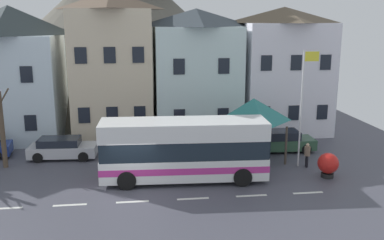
{
  "coord_description": "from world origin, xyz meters",
  "views": [
    {
      "loc": [
        0.4,
        -21.05,
        8.73
      ],
      "look_at": [
        3.67,
        4.65,
        2.72
      ],
      "focal_mm": 40.6,
      "sensor_mm": 36.0,
      "label": 1
    }
  ],
  "objects_px": {
    "townhouse_01": "(13,74)",
    "townhouse_02": "(113,65)",
    "townhouse_03": "(196,73)",
    "bus_shelter": "(254,110)",
    "transit_bus": "(184,151)",
    "parked_car_00": "(281,141)",
    "pedestrian_01": "(266,151)",
    "public_bench": "(272,142)",
    "pedestrian_02": "(307,153)",
    "townhouse_04": "(282,70)",
    "flagpole": "(303,101)",
    "hilltop_castle": "(119,19)",
    "parked_car_01": "(62,148)",
    "bare_tree_01": "(2,128)",
    "harbour_buoy": "(328,164)",
    "pedestrian_00": "(240,152)"
  },
  "relations": [
    {
      "from": "public_bench",
      "to": "townhouse_04",
      "type": "bearing_deg",
      "value": 66.29
    },
    {
      "from": "townhouse_01",
      "to": "public_bench",
      "type": "xyz_separation_m",
      "value": [
        18.14,
        -5.05,
        -4.39
      ]
    },
    {
      "from": "harbour_buoy",
      "to": "public_bench",
      "type": "bearing_deg",
      "value": 103.14
    },
    {
      "from": "transit_bus",
      "to": "pedestrian_00",
      "type": "height_order",
      "value": "transit_bus"
    },
    {
      "from": "transit_bus",
      "to": "pedestrian_01",
      "type": "distance_m",
      "value": 5.62
    },
    {
      "from": "hilltop_castle",
      "to": "pedestrian_02",
      "type": "xyz_separation_m",
      "value": [
        11.89,
        -26.83,
        -7.88
      ]
    },
    {
      "from": "bare_tree_01",
      "to": "transit_bus",
      "type": "bearing_deg",
      "value": -18.38
    },
    {
      "from": "parked_car_01",
      "to": "public_bench",
      "type": "bearing_deg",
      "value": 4.97
    },
    {
      "from": "parked_car_00",
      "to": "bus_shelter",
      "type": "bearing_deg",
      "value": -152.78
    },
    {
      "from": "townhouse_01",
      "to": "transit_bus",
      "type": "relative_size",
      "value": 1.06
    },
    {
      "from": "hilltop_castle",
      "to": "pedestrian_01",
      "type": "xyz_separation_m",
      "value": [
        9.51,
        -26.25,
        -7.83
      ]
    },
    {
      "from": "pedestrian_02",
      "to": "townhouse_01",
      "type": "bearing_deg",
      "value": 154.4
    },
    {
      "from": "parked_car_00",
      "to": "pedestrian_02",
      "type": "bearing_deg",
      "value": -80.88
    },
    {
      "from": "townhouse_01",
      "to": "townhouse_02",
      "type": "relative_size",
      "value": 0.9
    },
    {
      "from": "townhouse_01",
      "to": "parked_car_01",
      "type": "xyz_separation_m",
      "value": [
        4.08,
        -5.48,
        -4.2
      ]
    },
    {
      "from": "transit_bus",
      "to": "pedestrian_01",
      "type": "bearing_deg",
      "value": 22.01
    },
    {
      "from": "townhouse_01",
      "to": "public_bench",
      "type": "bearing_deg",
      "value": -15.57
    },
    {
      "from": "townhouse_03",
      "to": "transit_bus",
      "type": "bearing_deg",
      "value": -101.47
    },
    {
      "from": "townhouse_04",
      "to": "public_bench",
      "type": "height_order",
      "value": "townhouse_04"
    },
    {
      "from": "pedestrian_02",
      "to": "bare_tree_01",
      "type": "xyz_separation_m",
      "value": [
        -18.11,
        2.22,
        1.59
      ]
    },
    {
      "from": "townhouse_04",
      "to": "pedestrian_01",
      "type": "distance_m",
      "value": 10.1
    },
    {
      "from": "townhouse_03",
      "to": "bus_shelter",
      "type": "xyz_separation_m",
      "value": [
        2.79,
        -6.61,
        -1.65
      ]
    },
    {
      "from": "parked_car_01",
      "to": "parked_car_00",
      "type": "bearing_deg",
      "value": 2.26
    },
    {
      "from": "parked_car_00",
      "to": "pedestrian_01",
      "type": "xyz_separation_m",
      "value": [
        -1.88,
        -2.83,
        0.22
      ]
    },
    {
      "from": "parked_car_00",
      "to": "hilltop_castle",
      "type": "bearing_deg",
      "value": 116.82
    },
    {
      "from": "townhouse_02",
      "to": "bare_tree_01",
      "type": "distance_m",
      "value": 9.99
    },
    {
      "from": "hilltop_castle",
      "to": "parked_car_00",
      "type": "distance_m",
      "value": 27.27
    },
    {
      "from": "parked_car_01",
      "to": "pedestrian_02",
      "type": "relative_size",
      "value": 2.93
    },
    {
      "from": "bus_shelter",
      "to": "bare_tree_01",
      "type": "xyz_separation_m",
      "value": [
        -15.33,
        -0.05,
        -0.67
      ]
    },
    {
      "from": "parked_car_00",
      "to": "flagpole",
      "type": "xyz_separation_m",
      "value": [
        0.1,
        -3.21,
        3.37
      ]
    },
    {
      "from": "public_bench",
      "to": "flagpole",
      "type": "distance_m",
      "value": 5.31
    },
    {
      "from": "hilltop_castle",
      "to": "public_bench",
      "type": "distance_m",
      "value": 26.58
    },
    {
      "from": "townhouse_02",
      "to": "hilltop_castle",
      "type": "bearing_deg",
      "value": 90.07
    },
    {
      "from": "pedestrian_01",
      "to": "pedestrian_02",
      "type": "distance_m",
      "value": 2.44
    },
    {
      "from": "townhouse_02",
      "to": "parked_car_00",
      "type": "distance_m",
      "value": 13.7
    },
    {
      "from": "transit_bus",
      "to": "pedestrian_02",
      "type": "xyz_separation_m",
      "value": [
        7.62,
        1.27,
        -0.85
      ]
    },
    {
      "from": "transit_bus",
      "to": "harbour_buoy",
      "type": "xyz_separation_m",
      "value": [
        8.11,
        -0.61,
        -0.92
      ]
    },
    {
      "from": "flagpole",
      "to": "harbour_buoy",
      "type": "xyz_separation_m",
      "value": [
        0.87,
        -2.07,
        -3.27
      ]
    },
    {
      "from": "pedestrian_01",
      "to": "pedestrian_02",
      "type": "height_order",
      "value": "pedestrian_01"
    },
    {
      "from": "transit_bus",
      "to": "townhouse_04",
      "type": "bearing_deg",
      "value": 51.99
    },
    {
      "from": "public_bench",
      "to": "townhouse_03",
      "type": "bearing_deg",
      "value": 134.13
    },
    {
      "from": "hilltop_castle",
      "to": "transit_bus",
      "type": "xyz_separation_m",
      "value": [
        4.26,
        -28.09,
        -7.04
      ]
    },
    {
      "from": "bus_shelter",
      "to": "public_bench",
      "type": "distance_m",
      "value": 3.71
    },
    {
      "from": "townhouse_02",
      "to": "pedestrian_00",
      "type": "bearing_deg",
      "value": -48.86
    },
    {
      "from": "flagpole",
      "to": "townhouse_01",
      "type": "bearing_deg",
      "value": 154.41
    },
    {
      "from": "bare_tree_01",
      "to": "townhouse_04",
      "type": "bearing_deg",
      "value": 19.56
    },
    {
      "from": "parked_car_00",
      "to": "parked_car_01",
      "type": "height_order",
      "value": "parked_car_00"
    },
    {
      "from": "parked_car_00",
      "to": "pedestrian_00",
      "type": "distance_m",
      "value": 4.6
    },
    {
      "from": "townhouse_04",
      "to": "flagpole",
      "type": "xyz_separation_m",
      "value": [
        -1.7,
        -8.93,
        -0.78
      ]
    },
    {
      "from": "townhouse_02",
      "to": "flagpole",
      "type": "height_order",
      "value": "townhouse_02"
    }
  ]
}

